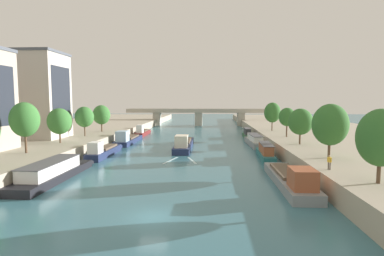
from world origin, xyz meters
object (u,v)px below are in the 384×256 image
tree_right_second (330,125)px  tree_left_distant (25,120)px  moored_boat_left_lone (104,151)px  tree_right_third (287,117)px  moored_boat_right_downstream (247,134)px  tree_right_past_mid (300,122)px  moored_boat_left_upstream (53,172)px  moored_boat_left_gap_after (128,139)px  tree_left_end_of_row (59,121)px  tree_right_midway (381,138)px  moored_boat_left_second (143,132)px  barge_midriver (184,144)px  tree_left_by_lamp (84,117)px  person_on_quay (329,161)px  moored_boat_right_gap_after (266,152)px  tree_left_nearest (101,115)px  moored_boat_right_midway (291,179)px  tree_right_end_of_row (272,113)px  moored_boat_right_upstream (254,141)px  bridge_far (199,115)px

tree_right_second → tree_left_distant: bearing=178.5°
moored_boat_left_lone → tree_right_third: size_ratio=2.23×
moored_boat_right_downstream → tree_right_past_mid: size_ratio=1.61×
moored_boat_left_lone → tree_right_second: 37.55m
moored_boat_left_upstream → moored_boat_left_gap_after: size_ratio=1.05×
tree_left_end_of_row → tree_right_midway: size_ratio=0.90×
moored_boat_left_second → tree_left_end_of_row: bearing=-102.9°
barge_midriver → tree_left_by_lamp: size_ratio=3.03×
tree_left_distant → person_on_quay: 41.08m
moored_boat_left_gap_after → person_on_quay: person_on_quay is taller
moored_boat_left_gap_after → moored_boat_right_gap_after: size_ratio=1.32×
tree_left_nearest → tree_right_third: bearing=-10.3°
moored_boat_right_midway → moored_boat_right_gap_after: bearing=89.6°
moored_boat_left_second → tree_right_third: 41.66m
moored_boat_right_gap_after → tree_right_end_of_row: size_ratio=1.70×
barge_midriver → moored_boat_left_second: 27.01m
moored_boat_left_lone → tree_right_second: tree_right_second is taller
tree_right_midway → person_on_quay: bearing=114.0°
moored_boat_right_gap_after → tree_left_by_lamp: (-36.53, 10.55, 5.39)m
moored_boat_left_lone → moored_boat_right_upstream: 32.66m
moored_boat_left_lone → moored_boat_right_downstream: size_ratio=1.36×
moored_boat_right_midway → tree_left_distant: bearing=169.5°
moored_boat_right_midway → tree_right_past_mid: size_ratio=2.64×
tree_left_by_lamp → barge_midriver: bearing=-2.1°
moored_boat_left_lone → tree_left_end_of_row: (-7.80, -0.44, 5.37)m
moored_boat_left_second → tree_left_distant: 44.44m
barge_midriver → tree_left_by_lamp: bearing=177.9°
moored_boat_left_upstream → moored_boat_right_upstream: moored_boat_left_upstream is taller
tree_left_by_lamp → bridge_far: bearing=69.0°
tree_left_by_lamp → tree_right_second: 48.21m
tree_right_second → bridge_far: 82.27m
tree_right_midway → bridge_far: bearing=102.6°
tree_right_third → moored_boat_left_second: bearing=149.3°
moored_boat_left_gap_after → tree_right_second: 45.57m
barge_midriver → tree_right_second: bearing=-45.0°
moored_boat_left_upstream → moored_boat_left_second: size_ratio=1.33×
bridge_far → person_on_quay: (18.09, -86.67, -0.87)m
tree_right_midway → moored_boat_left_second: bearing=121.6°
moored_boat_right_midway → moored_boat_right_gap_after: 17.23m
moored_boat_left_upstream → tree_right_second: (35.66, 4.53, 5.79)m
moored_boat_left_lone → tree_right_third: bearing=18.0°
moored_boat_right_downstream → tree_right_end_of_row: (5.68, -4.63, 5.88)m
moored_boat_right_upstream → tree_left_distant: size_ratio=1.92×
moored_boat_right_gap_after → tree_right_second: tree_right_second is taller
tree_left_end_of_row → tree_left_nearest: tree_left_nearest is taller
moored_boat_left_gap_after → moored_boat_left_second: moored_boat_left_gap_after is taller
barge_midriver → tree_left_end_of_row: bearing=-155.4°
moored_boat_right_gap_after → tree_left_end_of_row: 36.97m
tree_left_distant → person_on_quay: (40.06, -8.23, -3.95)m
moored_boat_right_gap_after → tree_left_nearest: bearing=151.6°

